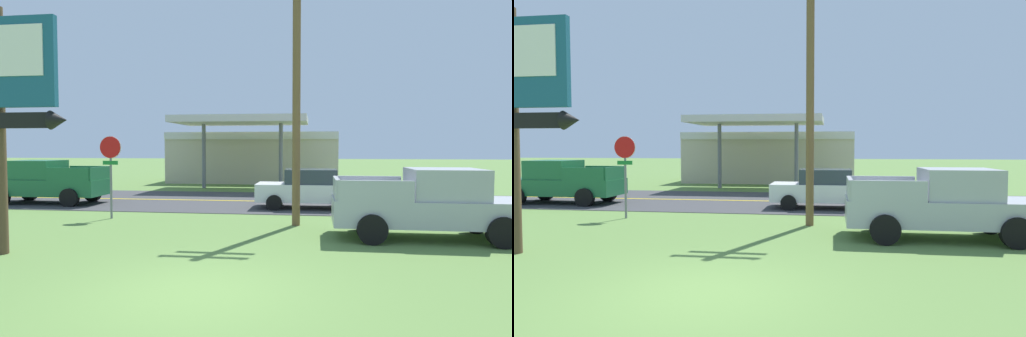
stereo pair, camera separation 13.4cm
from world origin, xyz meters
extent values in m
plane|color=#5B7F3D|center=(0.00, 0.00, 0.00)|extent=(180.00, 180.00, 0.00)
cube|color=#3D3D3F|center=(0.00, 13.00, 0.01)|extent=(140.00, 8.00, 0.02)
cube|color=gold|center=(0.00, 13.00, 0.02)|extent=(126.00, 0.20, 0.01)
cone|color=black|center=(-3.70, 1.97, 3.17)|extent=(0.40, 0.44, 0.44)
cylinder|color=slate|center=(-5.15, 7.44, 1.10)|extent=(0.08, 0.08, 2.20)
cylinder|color=red|center=(-5.15, 7.41, 2.55)|extent=(0.76, 0.03, 0.76)
cylinder|color=white|center=(-5.15, 7.43, 2.55)|extent=(0.80, 0.01, 0.80)
cube|color=#19722D|center=(-5.15, 7.41, 2.00)|extent=(0.56, 0.03, 0.14)
cylinder|color=brown|center=(1.46, 6.94, 4.42)|extent=(0.26, 0.26, 8.84)
cube|color=beige|center=(-2.42, 25.30, 1.80)|extent=(12.00, 6.00, 3.60)
cube|color=silver|center=(-2.42, 22.25, 3.35)|extent=(12.00, 0.12, 0.50)
cube|color=silver|center=(-2.42, 19.30, 4.20)|extent=(8.00, 5.00, 0.40)
cylinder|color=slate|center=(-4.82, 19.30, 2.10)|extent=(0.24, 0.24, 4.20)
cylinder|color=slate|center=(-0.02, 19.30, 2.10)|extent=(0.24, 0.24, 4.20)
cube|color=#A8AAAF|center=(5.18, 5.34, 0.76)|extent=(5.20, 1.97, 0.72)
cube|color=#A8AAAF|center=(5.63, 5.34, 1.54)|extent=(1.90, 1.80, 0.84)
cube|color=#28333D|center=(6.52, 5.34, 1.54)|extent=(0.10, 1.66, 0.71)
cube|color=#A8AAAF|center=(3.65, 6.26, 1.40)|extent=(1.95, 0.12, 0.56)
cube|color=#A8AAAF|center=(3.66, 4.42, 1.40)|extent=(1.95, 0.12, 0.56)
cube|color=#A8AAAF|center=(2.68, 5.33, 1.40)|extent=(0.12, 1.88, 0.56)
cylinder|color=black|center=(6.79, 6.32, 0.40)|extent=(0.80, 0.28, 0.80)
cylinder|color=black|center=(6.79, 4.36, 0.40)|extent=(0.80, 0.28, 0.80)
cylinder|color=black|center=(3.56, 6.31, 0.40)|extent=(0.80, 0.28, 0.80)
cylinder|color=black|center=(3.57, 4.35, 0.40)|extent=(0.80, 0.28, 0.80)
cube|color=#1E6038|center=(-9.92, 11.00, 0.76)|extent=(5.20, 1.96, 0.72)
cube|color=#1E6038|center=(-10.37, 11.00, 1.54)|extent=(1.90, 1.80, 0.84)
cube|color=#28333D|center=(-11.26, 11.00, 1.54)|extent=(0.10, 1.66, 0.71)
cube|color=#1E6038|center=(-8.39, 10.08, 1.40)|extent=(1.95, 0.12, 0.56)
cube|color=#1E6038|center=(-8.39, 11.92, 1.40)|extent=(1.95, 0.12, 0.56)
cube|color=#1E6038|center=(-7.42, 11.00, 1.40)|extent=(0.12, 1.88, 0.56)
cylinder|color=black|center=(-11.53, 10.02, 0.40)|extent=(0.80, 0.28, 0.80)
cylinder|color=black|center=(-11.53, 11.98, 0.40)|extent=(0.80, 0.28, 0.80)
cylinder|color=black|center=(-8.30, 10.02, 0.40)|extent=(0.80, 0.28, 0.80)
cylinder|color=black|center=(-8.30, 11.98, 0.40)|extent=(0.80, 0.28, 0.80)
cube|color=silver|center=(1.75, 11.00, 0.68)|extent=(4.20, 1.76, 0.72)
cube|color=#2D3842|center=(1.90, 11.00, 1.34)|extent=(2.10, 1.56, 0.60)
cylinder|color=black|center=(0.45, 10.12, 0.32)|extent=(0.64, 0.24, 0.64)
cylinder|color=black|center=(0.45, 11.88, 0.32)|extent=(0.64, 0.24, 0.64)
cylinder|color=black|center=(3.05, 10.12, 0.32)|extent=(0.64, 0.24, 0.64)
cylinder|color=black|center=(3.05, 11.88, 0.32)|extent=(0.64, 0.24, 0.64)
camera|label=1|loc=(2.10, -7.35, 2.55)|focal=30.84mm
camera|label=2|loc=(2.23, -7.33, 2.55)|focal=30.84mm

